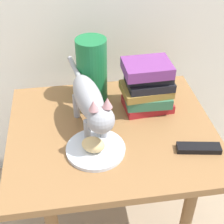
{
  "coord_description": "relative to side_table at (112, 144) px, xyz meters",
  "views": [
    {
      "loc": [
        -0.14,
        -0.93,
        1.38
      ],
      "look_at": [
        0.0,
        0.0,
        0.65
      ],
      "focal_mm": 53.25,
      "sensor_mm": 36.0,
      "label": 1
    }
  ],
  "objects": [
    {
      "name": "ground_plane",
      "position": [
        0.0,
        0.0,
        -0.5
      ],
      "size": [
        6.0,
        6.0,
        0.0
      ],
      "primitive_type": "plane",
      "color": "gray"
    },
    {
      "name": "side_table",
      "position": [
        0.0,
        0.0,
        0.0
      ],
      "size": [
        0.76,
        0.65,
        0.57
      ],
      "color": "olive",
      "rests_on": "ground"
    },
    {
      "name": "book_stack",
      "position": [
        0.16,
        0.11,
        0.18
      ],
      "size": [
        0.21,
        0.16,
        0.21
      ],
      "color": "maroon",
      "rests_on": "side_table"
    },
    {
      "name": "cat",
      "position": [
        -0.08,
        -0.0,
        0.21
      ],
      "size": [
        0.14,
        0.47,
        0.23
      ],
      "color": "#99999E",
      "rests_on": "side_table"
    },
    {
      "name": "plate",
      "position": [
        -0.07,
        -0.1,
        0.09
      ],
      "size": [
        0.2,
        0.2,
        0.01
      ],
      "primitive_type": "cylinder",
      "color": "silver",
      "rests_on": "side_table"
    },
    {
      "name": "bread_roll",
      "position": [
        -0.08,
        -0.12,
        0.12
      ],
      "size": [
        0.1,
        0.09,
        0.05
      ],
      "primitive_type": "ellipsoid",
      "rotation": [
        0.0,
        0.0,
        2.69
      ],
      "color": "#E0BC7A",
      "rests_on": "plate"
    },
    {
      "name": "tv_remote",
      "position": [
        0.28,
        -0.16,
        0.09
      ],
      "size": [
        0.16,
        0.07,
        0.02
      ],
      "primitive_type": "cube",
      "rotation": [
        0.0,
        0.0,
        -0.17
      ],
      "color": "black",
      "rests_on": "side_table"
    },
    {
      "name": "green_vase",
      "position": [
        -0.05,
        0.22,
        0.21
      ],
      "size": [
        0.12,
        0.12,
        0.26
      ],
      "primitive_type": "cylinder",
      "color": "#196B38",
      "rests_on": "side_table"
    }
  ]
}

